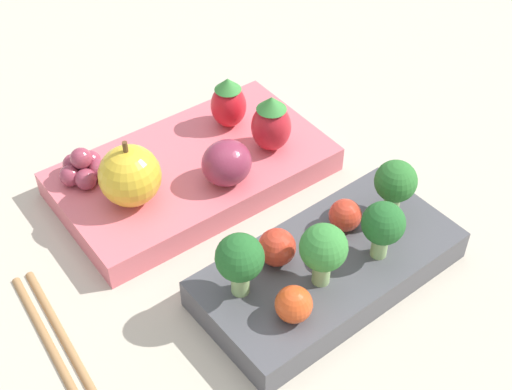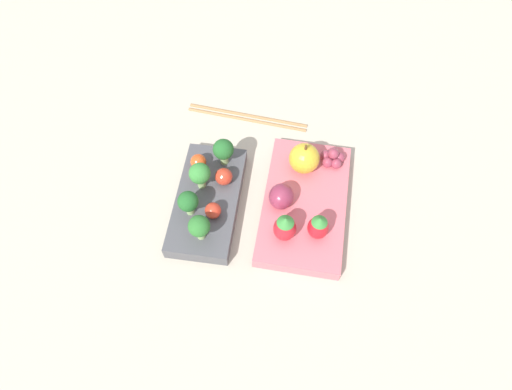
{
  "view_description": "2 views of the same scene",
  "coord_description": "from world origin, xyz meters",
  "px_view_note": "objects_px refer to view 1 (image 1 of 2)",
  "views": [
    {
      "loc": [
        0.23,
        0.3,
        0.4
      ],
      "look_at": [
        0.0,
        -0.01,
        0.03
      ],
      "focal_mm": 50.0,
      "sensor_mm": 36.0,
      "label": 1
    },
    {
      "loc": [
        -0.34,
        -0.07,
        0.61
      ],
      "look_at": [
        0.0,
        -0.01,
        0.03
      ],
      "focal_mm": 32.0,
      "sensor_mm": 36.0,
      "label": 2
    }
  ],
  "objects_px": {
    "strawberry_0": "(271,124)",
    "chopsticks_pair": "(79,382)",
    "bento_box_savoury": "(328,269)",
    "broccoli_floret_1": "(323,249)",
    "cherry_tomato_2": "(294,304)",
    "plum": "(227,163)",
    "broccoli_floret_3": "(240,260)",
    "apple": "(130,176)",
    "bento_box_fruit": "(193,171)",
    "broccoli_floret_0": "(395,183)",
    "strawberry_1": "(228,103)",
    "grape_cluster": "(83,168)",
    "cherry_tomato_1": "(277,247)",
    "cherry_tomato_0": "(345,215)",
    "broccoli_floret_2": "(383,225)"
  },
  "relations": [
    {
      "from": "strawberry_0",
      "to": "broccoli_floret_1",
      "type": "bearing_deg",
      "value": 65.77
    },
    {
      "from": "broccoli_floret_0",
      "to": "grape_cluster",
      "type": "height_order",
      "value": "broccoli_floret_0"
    },
    {
      "from": "broccoli_floret_1",
      "to": "apple",
      "type": "xyz_separation_m",
      "value": [
        0.06,
        -0.15,
        -0.01
      ]
    },
    {
      "from": "broccoli_floret_0",
      "to": "chopsticks_pair",
      "type": "height_order",
      "value": "broccoli_floret_0"
    },
    {
      "from": "strawberry_1",
      "to": "chopsticks_pair",
      "type": "bearing_deg",
      "value": 33.27
    },
    {
      "from": "apple",
      "to": "strawberry_0",
      "type": "xyz_separation_m",
      "value": [
        -0.12,
        0.01,
        0.0
      ]
    },
    {
      "from": "cherry_tomato_2",
      "to": "plum",
      "type": "height_order",
      "value": "plum"
    },
    {
      "from": "broccoli_floret_1",
      "to": "cherry_tomato_1",
      "type": "distance_m",
      "value": 0.04
    },
    {
      "from": "broccoli_floret_3",
      "to": "apple",
      "type": "height_order",
      "value": "apple"
    },
    {
      "from": "cherry_tomato_1",
      "to": "strawberry_0",
      "type": "relative_size",
      "value": 0.53
    },
    {
      "from": "bento_box_savoury",
      "to": "apple",
      "type": "xyz_separation_m",
      "value": [
        0.08,
        -0.14,
        0.03
      ]
    },
    {
      "from": "cherry_tomato_2",
      "to": "bento_box_fruit",
      "type": "bearing_deg",
      "value": -100.72
    },
    {
      "from": "cherry_tomato_1",
      "to": "apple",
      "type": "height_order",
      "value": "apple"
    },
    {
      "from": "broccoli_floret_2",
      "to": "chopsticks_pair",
      "type": "xyz_separation_m",
      "value": [
        0.21,
        -0.05,
        -0.05
      ]
    },
    {
      "from": "broccoli_floret_3",
      "to": "cherry_tomato_2",
      "type": "relative_size",
      "value": 2.0
    },
    {
      "from": "broccoli_floret_2",
      "to": "broccoli_floret_3",
      "type": "distance_m",
      "value": 0.1
    },
    {
      "from": "bento_box_fruit",
      "to": "broccoli_floret_3",
      "type": "bearing_deg",
      "value": 70.42
    },
    {
      "from": "bento_box_savoury",
      "to": "broccoli_floret_1",
      "type": "height_order",
      "value": "broccoli_floret_1"
    },
    {
      "from": "broccoli_floret_3",
      "to": "broccoli_floret_1",
      "type": "bearing_deg",
      "value": 152.67
    },
    {
      "from": "broccoli_floret_3",
      "to": "cherry_tomato_2",
      "type": "bearing_deg",
      "value": 112.0
    },
    {
      "from": "strawberry_0",
      "to": "bento_box_savoury",
      "type": "bearing_deg",
      "value": 71.13
    },
    {
      "from": "apple",
      "to": "strawberry_0",
      "type": "relative_size",
      "value": 1.11
    },
    {
      "from": "strawberry_0",
      "to": "chopsticks_pair",
      "type": "relative_size",
      "value": 0.24
    },
    {
      "from": "broccoli_floret_3",
      "to": "strawberry_0",
      "type": "distance_m",
      "value": 0.16
    },
    {
      "from": "grape_cluster",
      "to": "apple",
      "type": "bearing_deg",
      "value": 113.39
    },
    {
      "from": "broccoli_floret_3",
      "to": "plum",
      "type": "xyz_separation_m",
      "value": [
        -0.06,
        -0.1,
        -0.02
      ]
    },
    {
      "from": "broccoli_floret_1",
      "to": "strawberry_0",
      "type": "height_order",
      "value": "broccoli_floret_1"
    },
    {
      "from": "broccoli_floret_0",
      "to": "grape_cluster",
      "type": "distance_m",
      "value": 0.24
    },
    {
      "from": "broccoli_floret_3",
      "to": "plum",
      "type": "distance_m",
      "value": 0.11
    },
    {
      "from": "broccoli_floret_0",
      "to": "broccoli_floret_1",
      "type": "bearing_deg",
      "value": 12.77
    },
    {
      "from": "broccoli_floret_0",
      "to": "broccoli_floret_1",
      "type": "height_order",
      "value": "broccoli_floret_1"
    },
    {
      "from": "cherry_tomato_2",
      "to": "broccoli_floret_3",
      "type": "bearing_deg",
      "value": -68.0
    },
    {
      "from": "broccoli_floret_2",
      "to": "strawberry_1",
      "type": "xyz_separation_m",
      "value": [
        -0.0,
        -0.19,
        -0.01
      ]
    },
    {
      "from": "strawberry_0",
      "to": "chopsticks_pair",
      "type": "height_order",
      "value": "strawberry_0"
    },
    {
      "from": "broccoli_floret_2",
      "to": "grape_cluster",
      "type": "relative_size",
      "value": 1.2
    },
    {
      "from": "broccoli_floret_0",
      "to": "strawberry_1",
      "type": "xyz_separation_m",
      "value": [
        0.03,
        -0.16,
        -0.01
      ]
    },
    {
      "from": "broccoli_floret_3",
      "to": "cherry_tomato_2",
      "type": "distance_m",
      "value": 0.04
    },
    {
      "from": "cherry_tomato_2",
      "to": "grape_cluster",
      "type": "distance_m",
      "value": 0.21
    },
    {
      "from": "plum",
      "to": "cherry_tomato_0",
      "type": "bearing_deg",
      "value": 111.97
    },
    {
      "from": "bento_box_savoury",
      "to": "broccoli_floret_1",
      "type": "relative_size",
      "value": 3.93
    },
    {
      "from": "broccoli_floret_0",
      "to": "strawberry_0",
      "type": "bearing_deg",
      "value": -78.79
    },
    {
      "from": "bento_box_savoury",
      "to": "apple",
      "type": "relative_size",
      "value": 3.48
    },
    {
      "from": "strawberry_1",
      "to": "grape_cluster",
      "type": "distance_m",
      "value": 0.13
    },
    {
      "from": "strawberry_1",
      "to": "chopsticks_pair",
      "type": "distance_m",
      "value": 0.26
    },
    {
      "from": "apple",
      "to": "strawberry_0",
      "type": "distance_m",
      "value": 0.12
    },
    {
      "from": "cherry_tomato_0",
      "to": "strawberry_1",
      "type": "bearing_deg",
      "value": -91.65
    },
    {
      "from": "bento_box_savoury",
      "to": "broccoli_floret_3",
      "type": "height_order",
      "value": "broccoli_floret_3"
    },
    {
      "from": "bento_box_fruit",
      "to": "broccoli_floret_0",
      "type": "distance_m",
      "value": 0.17
    },
    {
      "from": "bento_box_savoury",
      "to": "bento_box_fruit",
      "type": "bearing_deg",
      "value": -82.22
    },
    {
      "from": "strawberry_1",
      "to": "grape_cluster",
      "type": "height_order",
      "value": "strawberry_1"
    }
  ]
}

